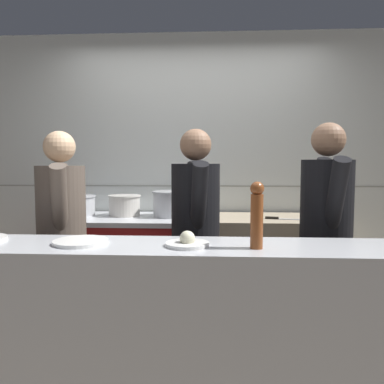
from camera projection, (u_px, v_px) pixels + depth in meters
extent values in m
cube|color=silver|center=(196.00, 170.00, 3.63)|extent=(8.00, 0.06, 2.60)
cube|color=gray|center=(196.00, 186.00, 3.61)|extent=(8.00, 0.00, 0.01)
cube|color=maroon|center=(124.00, 269.00, 3.34)|extent=(1.20, 0.70, 0.86)
cube|color=#B7BABF|center=(124.00, 219.00, 3.30)|extent=(1.22, 0.71, 0.04)
cube|color=#B7BABF|center=(114.00, 272.00, 3.00)|extent=(1.08, 0.03, 0.10)
cube|color=gray|center=(266.00, 268.00, 3.27)|extent=(1.22, 0.65, 0.90)
cube|color=black|center=(271.00, 328.00, 3.00)|extent=(1.20, 0.04, 0.10)
cube|color=#B7BABF|center=(183.00, 337.00, 1.93)|extent=(2.94, 0.45, 0.96)
cylinder|color=#B7BABF|center=(80.00, 206.00, 3.37)|extent=(0.27, 0.27, 0.18)
cylinder|color=#B7BABF|center=(80.00, 196.00, 3.36)|extent=(0.28, 0.28, 0.01)
cylinder|color=beige|center=(124.00, 205.00, 3.35)|extent=(0.28, 0.28, 0.18)
cylinder|color=beige|center=(124.00, 196.00, 3.35)|extent=(0.29, 0.29, 0.01)
cylinder|color=#B7BABF|center=(171.00, 204.00, 3.30)|extent=(0.31, 0.31, 0.22)
cylinder|color=#B7BABF|center=(171.00, 192.00, 3.29)|extent=(0.33, 0.33, 0.01)
cube|color=#B7BABF|center=(296.00, 219.00, 3.09)|extent=(0.28, 0.08, 0.01)
cube|color=black|center=(272.00, 218.00, 3.13)|extent=(0.11, 0.04, 0.02)
cylinder|color=white|center=(81.00, 242.00, 1.92)|extent=(0.28, 0.28, 0.02)
cylinder|color=white|center=(187.00, 244.00, 1.87)|extent=(0.22, 0.22, 0.02)
sphere|color=beige|center=(187.00, 238.00, 1.86)|extent=(0.08, 0.08, 0.08)
cylinder|color=brown|center=(257.00, 221.00, 1.80)|extent=(0.06, 0.06, 0.26)
sphere|color=brown|center=(257.00, 188.00, 1.79)|extent=(0.07, 0.07, 0.07)
cube|color=black|center=(64.00, 309.00, 2.57)|extent=(0.32, 0.26, 0.74)
cylinder|color=brown|center=(61.00, 211.00, 2.51)|extent=(0.41, 0.41, 0.61)
sphere|color=#D8AD84|center=(59.00, 147.00, 2.48)|extent=(0.21, 0.21, 0.21)
cylinder|color=brown|center=(62.00, 198.00, 2.69)|extent=(0.20, 0.32, 0.51)
cylinder|color=brown|center=(59.00, 204.00, 2.33)|extent=(0.20, 0.32, 0.51)
cube|color=black|center=(195.00, 308.00, 2.58)|extent=(0.30, 0.22, 0.75)
cylinder|color=black|center=(196.00, 210.00, 2.53)|extent=(0.37, 0.37, 0.62)
sphere|color=#8C664C|center=(196.00, 145.00, 2.49)|extent=(0.21, 0.21, 0.21)
cylinder|color=black|center=(193.00, 196.00, 2.71)|extent=(0.14, 0.32, 0.52)
cylinder|color=black|center=(199.00, 202.00, 2.33)|extent=(0.14, 0.32, 0.52)
cube|color=black|center=(324.00, 313.00, 2.48)|extent=(0.29, 0.19, 0.76)
cylinder|color=black|center=(326.00, 208.00, 2.42)|extent=(0.34, 0.34, 0.63)
sphere|color=#8C664C|center=(328.00, 139.00, 2.39)|extent=(0.22, 0.22, 0.22)
cylinder|color=black|center=(319.00, 195.00, 2.61)|extent=(0.11, 0.32, 0.53)
cylinder|color=black|center=(335.00, 200.00, 2.22)|extent=(0.11, 0.32, 0.53)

